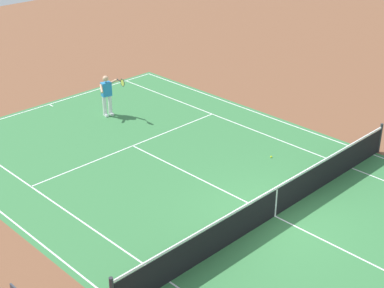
# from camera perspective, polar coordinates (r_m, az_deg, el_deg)

# --- Properties ---
(ground_plane) EXTENTS (60.00, 60.00, 0.00)m
(ground_plane) POSITION_cam_1_polar(r_m,az_deg,el_deg) (16.97, 8.10, -7.01)
(ground_plane) COLOR brown
(court_slab) EXTENTS (24.20, 11.40, 0.00)m
(court_slab) POSITION_cam_1_polar(r_m,az_deg,el_deg) (16.97, 8.10, -7.00)
(court_slab) COLOR #387A42
(court_slab) RESTS_ON ground_plane
(court_line_markings) EXTENTS (23.85, 11.05, 0.01)m
(court_line_markings) POSITION_cam_1_polar(r_m,az_deg,el_deg) (16.97, 8.10, -7.00)
(court_line_markings) COLOR white
(court_line_markings) RESTS_ON ground_plane
(tennis_net) EXTENTS (0.10, 11.70, 1.08)m
(tennis_net) POSITION_cam_1_polar(r_m,az_deg,el_deg) (16.71, 8.21, -5.59)
(tennis_net) COLOR #2D2D33
(tennis_net) RESTS_ON ground_plane
(tennis_player_near) EXTENTS (1.14, 0.76, 1.70)m
(tennis_player_near) POSITION_cam_1_polar(r_m,az_deg,el_deg) (23.19, -8.32, 4.93)
(tennis_player_near) COLOR white
(tennis_player_near) RESTS_ON ground_plane
(tennis_ball) EXTENTS (0.07, 0.07, 0.07)m
(tennis_ball) POSITION_cam_1_polar(r_m,az_deg,el_deg) (20.12, 7.77, -1.25)
(tennis_ball) COLOR #CCE01E
(tennis_ball) RESTS_ON ground_plane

